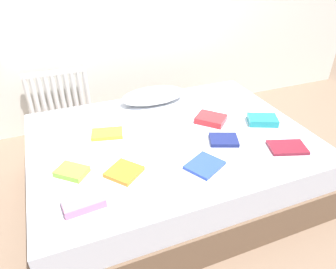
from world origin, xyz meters
TOP-DOWN VIEW (x-y plane):
  - ground_plane at (0.00, 0.00)m, footprint 8.00×8.00m
  - bed at (0.00, 0.00)m, footprint 2.00×1.50m
  - radiator at (-0.68, 1.20)m, footprint 0.59×0.04m
  - pillow at (0.07, 0.56)m, footprint 0.56×0.26m
  - textbook_maroon at (0.67, -0.45)m, footprint 0.28×0.24m
  - textbook_blue at (0.06, -0.42)m, footprint 0.28×0.26m
  - textbook_teal at (0.73, -0.09)m, footprint 0.26×0.22m
  - textbook_orange at (-0.43, -0.29)m, footprint 0.26×0.26m
  - textbook_white at (-0.14, 0.04)m, footprint 0.26×0.26m
  - textbook_red at (0.37, 0.07)m, footprint 0.27×0.27m
  - textbook_navy at (0.32, -0.21)m, footprint 0.24×0.22m
  - textbook_yellow at (-0.42, 0.18)m, footprint 0.25×0.19m
  - textbook_lime at (-0.72, -0.18)m, footprint 0.22×0.22m
  - textbook_pink at (-0.69, -0.48)m, footprint 0.23×0.15m

SIDE VIEW (x-z plane):
  - ground_plane at x=0.00m, z-range 0.00..0.00m
  - bed at x=0.00m, z-range 0.00..0.50m
  - radiator at x=-0.68m, z-range 0.11..0.67m
  - textbook_blue at x=0.06m, z-range 0.50..0.52m
  - textbook_maroon at x=0.67m, z-range 0.50..0.52m
  - textbook_orange at x=-0.43m, z-range 0.50..0.53m
  - textbook_yellow at x=-0.42m, z-range 0.50..0.53m
  - textbook_navy at x=0.32m, z-range 0.50..0.53m
  - textbook_lime at x=-0.72m, z-range 0.50..0.54m
  - textbook_white at x=-0.14m, z-range 0.50..0.54m
  - textbook_pink at x=-0.69m, z-range 0.50..0.55m
  - textbook_red at x=0.37m, z-range 0.50..0.55m
  - textbook_teal at x=0.73m, z-range 0.50..0.55m
  - pillow at x=0.07m, z-range 0.50..0.63m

